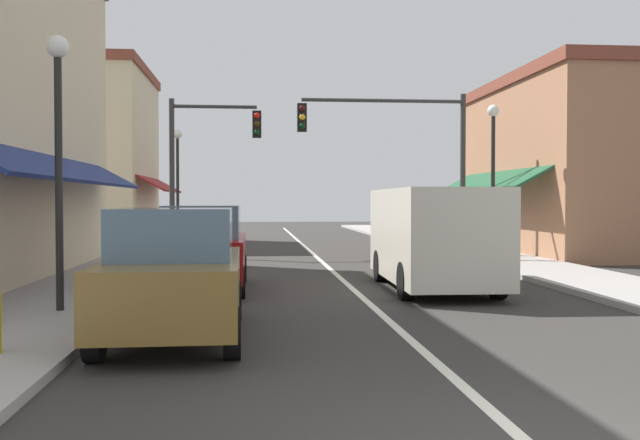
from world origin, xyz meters
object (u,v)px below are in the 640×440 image
Objects in this scene: parked_car_second_left at (203,248)px; street_lamp_left_near at (58,126)px; traffic_signal_left_corner at (203,152)px; van_in_lane at (433,235)px; parked_car_nearest_left at (175,274)px; street_lamp_left_far at (178,168)px; street_lamp_right_mid at (493,156)px; traffic_signal_mast_arm at (404,144)px.

parked_car_second_left is 4.46m from street_lamp_left_near.
parked_car_second_left is 0.78× the size of traffic_signal_left_corner.
traffic_signal_left_corner reaches higher than van_in_lane.
parked_car_nearest_left is 6.96m from van_in_lane.
street_lamp_left_far reaches higher than van_in_lane.
street_lamp_right_mid is (3.37, 6.02, 2.05)m from van_in_lane.
traffic_signal_left_corner is at bearing 91.66° from parked_car_nearest_left.
parked_car_nearest_left is 5.27m from parked_car_second_left.
van_in_lane is 1.16× the size of street_lamp_left_near.
street_lamp_left_far is (-7.88, 5.87, -0.55)m from traffic_signal_mast_arm.
traffic_signal_mast_arm is 9.84m from street_lamp_left_far.
street_lamp_left_near reaches higher than parked_car_second_left.
street_lamp_left_near is (-7.98, -11.26, -0.66)m from traffic_signal_mast_arm.
street_lamp_left_far is at bearing 98.00° from parked_car_second_left.
traffic_signal_mast_arm is (1.12, 8.21, 2.57)m from van_in_lane.
parked_car_nearest_left is 1.01× the size of parked_car_second_left.
parked_car_second_left is 0.87× the size of street_lamp_right_mid.
traffic_signal_left_corner is 12.66m from street_lamp_left_near.
parked_car_nearest_left is at bearing -114.30° from traffic_signal_mast_arm.
street_lamp_right_mid is (8.21, 11.02, 2.31)m from parked_car_nearest_left.
street_lamp_left_far is at bearing 143.31° from traffic_signal_mast_arm.
traffic_signal_mast_arm is 13.82m from street_lamp_left_near.
street_lamp_left_far is (-1.31, 4.55, -0.32)m from traffic_signal_left_corner.
street_lamp_right_mid is (8.19, 5.75, 2.31)m from parked_car_second_left.
traffic_signal_left_corner reaches higher than parked_car_second_left.
street_lamp_right_mid is at bearing -38.53° from street_lamp_left_far.
parked_car_second_left is at bearing -144.94° from street_lamp_right_mid.
traffic_signal_mast_arm is at bearing 135.71° from street_lamp_right_mid.
street_lamp_right_mid is at bearing 41.57° from street_lamp_left_near.
traffic_signal_mast_arm reaches higher than street_lamp_left_far.
parked_car_second_left is 10.27m from street_lamp_right_mid.
van_in_lane is (4.84, 5.00, 0.27)m from parked_car_nearest_left.
parked_car_nearest_left is at bearing -90.14° from parked_car_second_left.
street_lamp_left_far is (0.10, 17.13, 0.12)m from street_lamp_left_near.
street_lamp_left_near is at bearing -138.43° from street_lamp_right_mid.
van_in_lane is 0.94× the size of traffic_signal_mast_arm.
parked_car_nearest_left is 0.74× the size of traffic_signal_mast_arm.
van_in_lane is at bearing -60.22° from traffic_signal_left_corner.
traffic_signal_left_corner is at bearing -73.99° from street_lamp_left_far.
parked_car_nearest_left is at bearing -87.60° from traffic_signal_left_corner.
street_lamp_left_near is at bearing -154.67° from van_in_lane.
parked_car_second_left is 4.84m from van_in_lane.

